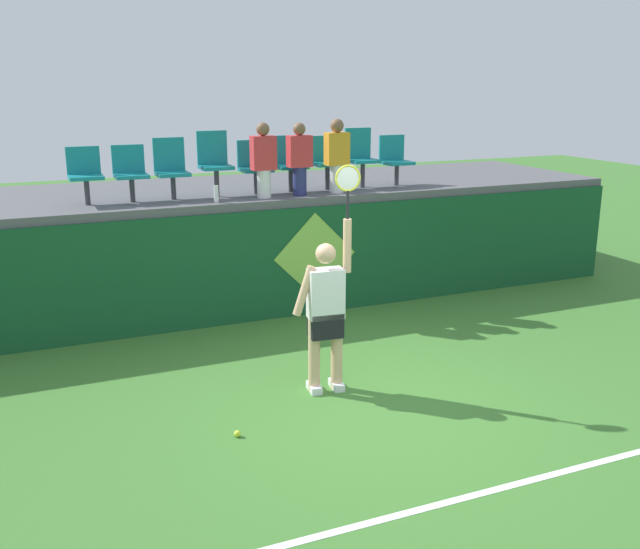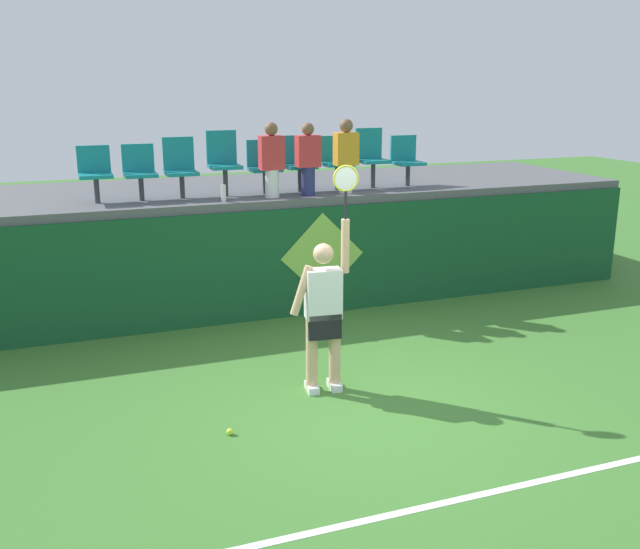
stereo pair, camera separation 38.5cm
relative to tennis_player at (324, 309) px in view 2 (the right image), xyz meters
The scene contains 20 objects.
ground_plane 1.18m from the tennis_player, 66.53° to the right, with size 40.00×40.00×0.00m, color #3D752D.
court_back_wall 2.67m from the tennis_player, 83.80° to the left, with size 11.98×0.20×1.59m, color #144C28.
spectator_platform 4.17m from the tennis_player, 85.99° to the left, with size 11.98×3.01×0.12m, color #56565B.
court_baseline_stripe 2.62m from the tennis_player, 83.24° to the right, with size 10.78×0.08×0.01m, color white.
tennis_player is the anchor object (origin of this frame).
tennis_ball 1.67m from the tennis_player, 151.42° to the right, with size 0.07×0.07×0.07m, color #D1E533.
water_bottle 2.95m from the tennis_player, 98.74° to the left, with size 0.07×0.07×0.23m, color white.
stadium_chair_0 4.11m from the tennis_player, 121.79° to the left, with size 0.44×0.42×0.76m.
stadium_chair_1 3.84m from the tennis_player, 113.82° to the left, with size 0.44×0.42×0.77m.
stadium_chair_2 3.68m from the tennis_player, 105.18° to the left, with size 0.44×0.42×0.85m.
stadium_chair_3 3.60m from the tennis_player, 94.81° to the left, with size 0.44×0.42×0.92m.
stadium_chair_4 3.57m from the tennis_player, 84.67° to the left, with size 0.44×0.42×0.78m.
stadium_chair_5 3.67m from the tennis_player, 75.65° to the left, with size 0.44×0.42×0.83m.
stadium_chair_6 3.85m from the tennis_player, 66.47° to the left, with size 0.44×0.42×0.80m.
stadium_chair_7 4.13m from the tennis_player, 58.47° to the left, with size 0.44×0.42×0.91m.
stadium_chair_8 4.44m from the tennis_player, 51.49° to the left, with size 0.44×0.42×0.78m.
spectator_0 3.53m from the tennis_player, 63.57° to the left, with size 0.34×0.20×1.08m.
spectator_1 3.30m from the tennis_player, 73.60° to the left, with size 0.34×0.20×1.04m.
spectator_2 3.22m from the tennis_player, 83.89° to the left, with size 0.34×0.20×1.06m.
wall_signage_mount 2.87m from the tennis_player, 69.69° to the left, with size 1.27×0.01×1.51m.
Camera 2 is at (-2.91, -6.25, 3.34)m, focal length 40.34 mm.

